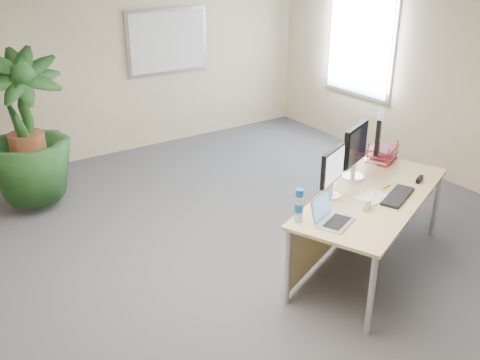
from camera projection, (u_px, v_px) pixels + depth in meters
floor at (256, 288)px, 4.87m from camera, size 8.00×8.00×0.00m
back_wall at (89, 64)px, 7.35m from camera, size 7.00×0.04×2.70m
whiteboard at (168, 42)px, 7.86m from camera, size 1.30×0.04×0.95m
window at (360, 43)px, 7.75m from camera, size 0.04×1.30×1.55m
desk at (360, 207)px, 5.03m from camera, size 2.16×1.55×0.77m
floor_plant at (28, 148)px, 6.05m from camera, size 0.95×0.95×1.50m
monitor_left at (332, 170)px, 4.76m from camera, size 0.40×0.20×0.46m
monitor_right at (355, 148)px, 5.13m from camera, size 0.46×0.23×0.54m
monitor_dark at (378, 135)px, 5.50m from camera, size 0.39×0.34×0.53m
laptop at (330, 216)px, 4.40m from camera, size 0.40×0.38×0.23m
keyboard at (398, 196)px, 4.84m from camera, size 0.51×0.34×0.03m
coffee_mug at (366, 204)px, 4.61m from camera, size 0.12×0.09×0.10m
spiral_notebook at (372, 197)px, 4.84m from camera, size 0.32×0.26×0.01m
orange_pen at (374, 194)px, 4.88m from camera, size 0.10×0.10×0.01m
yellow_highlighter at (387, 187)px, 5.04m from camera, size 0.12×0.04×0.02m
water_bottle at (299, 206)px, 4.38m from camera, size 0.08×0.08×0.29m
letter_tray at (382, 155)px, 5.63m from camera, size 0.39×0.35×0.15m
stapler at (420, 179)px, 5.16m from camera, size 0.14×0.09×0.05m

